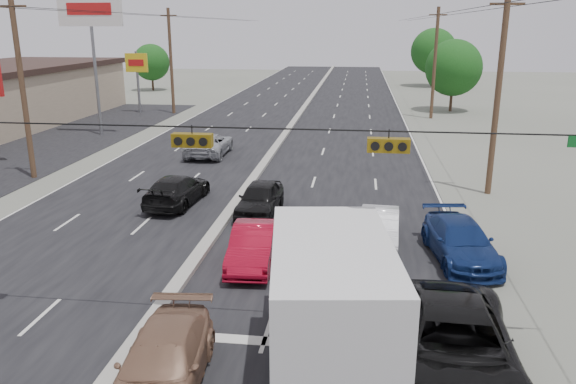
{
  "coord_description": "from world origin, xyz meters",
  "views": [
    {
      "loc": [
        5.74,
        -13.84,
        8.26
      ],
      "look_at": [
        3.17,
        6.55,
        2.2
      ],
      "focal_mm": 35.0,
      "sensor_mm": 36.0,
      "label": 1
    }
  ],
  "objects_px": {
    "pole_sign_billboard": "(91,18)",
    "pole_sign_far": "(137,68)",
    "tan_sedan": "(163,364)",
    "red_sedan": "(253,246)",
    "utility_pole_left_c": "(171,61)",
    "box_truck": "(329,305)",
    "tree_right_mid": "(454,68)",
    "black_suv": "(455,348)",
    "tree_right_far": "(434,51)",
    "tree_left_far": "(151,62)",
    "queue_car_b": "(379,229)",
    "oncoming_far": "(209,145)",
    "queue_car_a": "(260,199)",
    "utility_pole_left_b": "(22,87)",
    "utility_pole_right_c": "(435,63)",
    "oncoming_near": "(177,190)",
    "utility_pole_right_b": "(498,94)",
    "queue_car_d": "(460,242)"
  },
  "relations": [
    {
      "from": "tan_sedan",
      "to": "red_sedan",
      "type": "relative_size",
      "value": 1.11
    },
    {
      "from": "queue_car_b",
      "to": "oncoming_far",
      "type": "height_order",
      "value": "oncoming_far"
    },
    {
      "from": "utility_pole_left_c",
      "to": "box_truck",
      "type": "distance_m",
      "value": 45.49
    },
    {
      "from": "utility_pole_right_c",
      "to": "oncoming_far",
      "type": "distance_m",
      "value": 24.91
    },
    {
      "from": "oncoming_far",
      "to": "tree_left_far",
      "type": "bearing_deg",
      "value": -65.87
    },
    {
      "from": "pole_sign_billboard",
      "to": "queue_car_b",
      "type": "height_order",
      "value": "pole_sign_billboard"
    },
    {
      "from": "utility_pole_left_c",
      "to": "tree_right_mid",
      "type": "relative_size",
      "value": 1.4
    },
    {
      "from": "utility_pole_right_c",
      "to": "tan_sedan",
      "type": "xyz_separation_m",
      "value": [
        -11.1,
        -42.88,
        -4.42
      ]
    },
    {
      "from": "tree_right_mid",
      "to": "queue_car_a",
      "type": "xyz_separation_m",
      "value": [
        -13.6,
        -34.73,
        -3.61
      ]
    },
    {
      "from": "queue_car_a",
      "to": "tree_right_mid",
      "type": "bearing_deg",
      "value": 71.28
    },
    {
      "from": "utility_pole_left_c",
      "to": "utility_pole_left_b",
      "type": "bearing_deg",
      "value": -90.0
    },
    {
      "from": "utility_pole_right_c",
      "to": "pole_sign_far",
      "type": "relative_size",
      "value": 1.67
    },
    {
      "from": "red_sedan",
      "to": "queue_car_d",
      "type": "relative_size",
      "value": 0.86
    },
    {
      "from": "queue_car_b",
      "to": "utility_pole_left_b",
      "type": "bearing_deg",
      "value": 160.62
    },
    {
      "from": "utility_pole_left_b",
      "to": "utility_pole_right_c",
      "type": "relative_size",
      "value": 1.0
    },
    {
      "from": "tree_right_mid",
      "to": "black_suv",
      "type": "relative_size",
      "value": 1.13
    },
    {
      "from": "tree_right_mid",
      "to": "tree_right_far",
      "type": "height_order",
      "value": "tree_right_far"
    },
    {
      "from": "tan_sedan",
      "to": "oncoming_near",
      "type": "bearing_deg",
      "value": 101.65
    },
    {
      "from": "queue_car_b",
      "to": "oncoming_far",
      "type": "relative_size",
      "value": 0.79
    },
    {
      "from": "utility_pole_left_b",
      "to": "box_truck",
      "type": "xyz_separation_m",
      "value": [
        17.7,
        -16.78,
        -3.2
      ]
    },
    {
      "from": "pole_sign_billboard",
      "to": "tan_sedan",
      "type": "relative_size",
      "value": 2.31
    },
    {
      "from": "utility_pole_right_b",
      "to": "queue_car_b",
      "type": "height_order",
      "value": "utility_pole_right_b"
    },
    {
      "from": "pole_sign_billboard",
      "to": "queue_car_a",
      "type": "bearing_deg",
      "value": -48.12
    },
    {
      "from": "tan_sedan",
      "to": "queue_car_d",
      "type": "height_order",
      "value": "queue_car_d"
    },
    {
      "from": "utility_pole_right_c",
      "to": "tree_left_far",
      "type": "distance_m",
      "value": 39.9
    },
    {
      "from": "pole_sign_far",
      "to": "tan_sedan",
      "type": "distance_m",
      "value": 46.42
    },
    {
      "from": "utility_pole_right_b",
      "to": "pole_sign_billboard",
      "type": "xyz_separation_m",
      "value": [
        -27.0,
        13.0,
        3.76
      ]
    },
    {
      "from": "tree_right_far",
      "to": "tan_sedan",
      "type": "height_order",
      "value": "tree_right_far"
    },
    {
      "from": "utility_pole_right_b",
      "to": "tan_sedan",
      "type": "bearing_deg",
      "value": -121.84
    },
    {
      "from": "pole_sign_far",
      "to": "red_sedan",
      "type": "height_order",
      "value": "pole_sign_far"
    },
    {
      "from": "utility_pole_left_c",
      "to": "utility_pole_right_c",
      "type": "relative_size",
      "value": 1.0
    },
    {
      "from": "utility_pole_left_b",
      "to": "pole_sign_far",
      "type": "relative_size",
      "value": 1.67
    },
    {
      "from": "box_truck",
      "to": "queue_car_b",
      "type": "distance_m",
      "value": 9.03
    },
    {
      "from": "queue_car_a",
      "to": "tree_right_far",
      "type": "bearing_deg",
      "value": 78.93
    },
    {
      "from": "tree_right_mid",
      "to": "queue_car_a",
      "type": "relative_size",
      "value": 1.67
    },
    {
      "from": "utility_pole_right_b",
      "to": "pole_sign_far",
      "type": "height_order",
      "value": "utility_pole_right_b"
    },
    {
      "from": "pole_sign_billboard",
      "to": "pole_sign_far",
      "type": "relative_size",
      "value": 1.83
    },
    {
      "from": "red_sedan",
      "to": "queue_car_d",
      "type": "bearing_deg",
      "value": 7.04
    },
    {
      "from": "queue_car_b",
      "to": "pole_sign_far",
      "type": "bearing_deg",
      "value": 127.7
    },
    {
      "from": "black_suv",
      "to": "queue_car_b",
      "type": "xyz_separation_m",
      "value": [
        -1.52,
        8.65,
        -0.19
      ]
    },
    {
      "from": "utility_pole_left_c",
      "to": "queue_car_a",
      "type": "relative_size",
      "value": 2.34
    },
    {
      "from": "tree_right_mid",
      "to": "oncoming_far",
      "type": "xyz_separation_m",
      "value": [
        -19.08,
        -23.08,
        -3.6
      ]
    },
    {
      "from": "pole_sign_billboard",
      "to": "pole_sign_far",
      "type": "xyz_separation_m",
      "value": [
        -1.5,
        12.0,
        -4.46
      ]
    },
    {
      "from": "tree_left_far",
      "to": "box_truck",
      "type": "xyz_separation_m",
      "value": [
        27.2,
        -61.78,
        -1.8
      ]
    },
    {
      "from": "tree_right_mid",
      "to": "red_sedan",
      "type": "height_order",
      "value": "tree_right_mid"
    },
    {
      "from": "tree_right_far",
      "to": "tree_left_far",
      "type": "bearing_deg",
      "value": -165.26
    },
    {
      "from": "box_truck",
      "to": "queue_car_d",
      "type": "xyz_separation_m",
      "value": [
        4.4,
        7.73,
        -1.19
      ]
    },
    {
      "from": "tree_right_mid",
      "to": "tree_right_far",
      "type": "distance_m",
      "value": 25.03
    },
    {
      "from": "pole_sign_far",
      "to": "tree_right_mid",
      "type": "bearing_deg",
      "value": 9.16
    },
    {
      "from": "oncoming_near",
      "to": "black_suv",
      "type": "bearing_deg",
      "value": 135.14
    }
  ]
}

